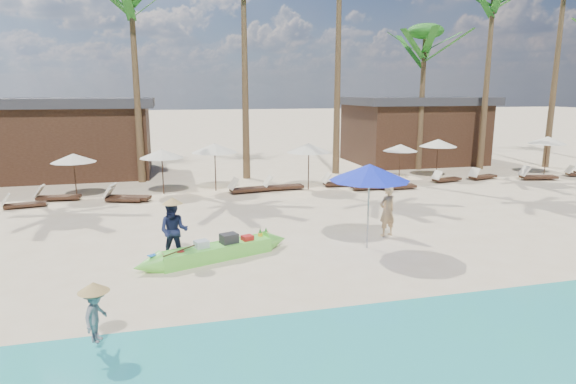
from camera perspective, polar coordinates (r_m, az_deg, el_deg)
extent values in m
plane|color=beige|center=(12.75, -3.94, -9.56)|extent=(240.00, 240.00, 0.00)
cube|color=tan|center=(8.40, 2.78, -21.66)|extent=(240.00, 4.50, 0.01)
cube|color=#66DB42|center=(13.84, -8.51, -7.05)|extent=(3.31, 1.74, 0.39)
cube|color=white|center=(13.83, -8.51, -6.98)|extent=(2.82, 1.40, 0.18)
cube|color=#262628|center=(13.92, -7.00, -5.65)|extent=(0.56, 0.50, 0.36)
cube|color=silver|center=(13.64, -10.21, -6.27)|extent=(0.44, 0.41, 0.29)
cube|color=red|center=(14.15, -4.84, -5.59)|extent=(0.38, 0.35, 0.23)
cylinder|color=red|center=(13.45, -12.62, -7.07)|extent=(0.23, 0.23, 0.09)
cylinder|color=#262628|center=(13.28, -13.50, -7.39)|extent=(0.21, 0.21, 0.08)
sphere|color=#CAB77E|center=(13.21, -14.86, -7.33)|extent=(0.19, 0.19, 0.19)
cylinder|color=yellow|center=(14.51, -3.31, -5.21)|extent=(0.14, 0.14, 0.19)
cylinder|color=yellow|center=(14.61, -2.61, -5.08)|extent=(0.14, 0.14, 0.19)
imported|color=tan|center=(15.97, 11.67, -2.21)|extent=(0.70, 0.56, 1.68)
imported|color=#161D3C|center=(13.78, -13.38, -4.53)|extent=(0.94, 0.81, 1.68)
imported|color=gray|center=(9.59, -21.82, -13.38)|extent=(0.58, 0.75, 1.02)
cylinder|color=#99999E|center=(14.51, 9.49, -1.87)|extent=(0.05, 0.05, 2.50)
cone|color=#1629D5|center=(14.29, 9.64, 2.33)|extent=(2.39, 2.39, 0.49)
cube|color=#3A2417|center=(22.32, -28.71, -1.31)|extent=(1.60, 0.76, 0.11)
cube|color=beige|center=(22.34, -30.51, -0.78)|extent=(0.43, 0.55, 0.45)
cylinder|color=#3A2417|center=(23.24, -23.92, 1.68)|extent=(0.05, 0.05, 1.93)
cone|color=beige|center=(23.13, -24.09, 3.71)|extent=(1.93, 1.93, 0.39)
cube|color=#3A2417|center=(23.10, -25.52, -0.56)|extent=(1.80, 0.72, 0.12)
cube|color=beige|center=(23.27, -27.42, 0.13)|extent=(0.44, 0.60, 0.51)
cube|color=#3A2417|center=(21.73, -18.80, -0.80)|extent=(1.63, 0.99, 0.11)
cube|color=beige|center=(21.96, -20.48, -0.06)|extent=(0.50, 0.59, 0.45)
cylinder|color=#3A2417|center=(22.82, -14.64, 2.26)|extent=(0.05, 0.05, 2.02)
cone|color=beige|center=(22.70, -14.75, 4.43)|extent=(2.02, 2.02, 0.40)
cube|color=#3A2417|center=(21.87, -18.37, -0.62)|extent=(1.94, 1.18, 0.13)
cube|color=beige|center=(22.14, -20.35, 0.25)|extent=(0.59, 0.70, 0.54)
cylinder|color=#3A2417|center=(23.07, -8.62, 2.85)|extent=(0.06, 0.06, 2.21)
cone|color=beige|center=(22.94, -8.69, 5.19)|extent=(2.21, 2.21, 0.44)
cube|color=#3A2417|center=(22.59, -4.46, 0.34)|extent=(1.97, 0.91, 0.13)
cube|color=beige|center=(22.28, -6.50, 1.02)|extent=(0.52, 0.67, 0.55)
cube|color=#3A2417|center=(23.13, -0.46, 0.63)|extent=(1.84, 0.65, 0.13)
cube|color=beige|center=(22.87, -2.40, 1.31)|extent=(0.43, 0.60, 0.53)
cylinder|color=#3A2417|center=(23.14, 2.44, 2.95)|extent=(0.05, 0.05, 2.17)
cone|color=beige|center=(23.01, 2.46, 5.25)|extent=(2.17, 2.17, 0.43)
cube|color=#3A2417|center=(24.18, 6.29, 1.03)|extent=(1.73, 0.58, 0.12)
cube|color=beige|center=(23.88, 4.59, 1.67)|extent=(0.39, 0.56, 0.50)
cube|color=#3A2417|center=(23.52, 9.70, 0.64)|extent=(1.81, 0.60, 0.13)
cube|color=beige|center=(23.14, 7.93, 1.32)|extent=(0.41, 0.59, 0.53)
cylinder|color=#3A2417|center=(26.47, 13.10, 3.42)|extent=(0.05, 0.05, 1.85)
cone|color=beige|center=(26.37, 13.18, 5.14)|extent=(1.85, 1.85, 0.37)
cube|color=#3A2417|center=(23.91, 12.92, 0.67)|extent=(1.72, 0.59, 0.12)
cube|color=beige|center=(23.53, 11.30, 1.32)|extent=(0.39, 0.56, 0.50)
cylinder|color=#3A2417|center=(27.69, 17.26, 3.77)|extent=(0.05, 0.05, 2.05)
cone|color=beige|center=(27.59, 17.37, 5.58)|extent=(2.05, 2.05, 0.41)
cube|color=#3A2417|center=(26.54, 18.32, 1.43)|extent=(1.67, 0.84, 0.11)
cube|color=beige|center=(26.01, 17.25, 1.93)|extent=(0.46, 0.58, 0.47)
cube|color=#3A2417|center=(28.05, 22.12, 1.70)|extent=(1.75, 0.95, 0.12)
cube|color=beige|center=(27.43, 21.21, 2.19)|extent=(0.50, 0.62, 0.49)
cylinder|color=#3A2417|center=(31.14, 28.25, 3.78)|extent=(0.05, 0.05, 2.11)
cone|color=beige|center=(31.05, 28.41, 5.43)|extent=(2.11, 2.11, 0.42)
cube|color=#3A2417|center=(29.09, 27.57, 1.60)|extent=(1.95, 0.95, 0.13)
cube|color=beige|center=(28.63, 26.21, 2.25)|extent=(0.53, 0.67, 0.55)
cube|color=beige|center=(31.05, 30.40, 2.33)|extent=(0.47, 0.58, 0.45)
cone|color=brown|center=(26.00, -17.55, 12.14)|extent=(0.40, 0.40, 10.08)
cone|color=brown|center=(26.07, -5.14, 13.92)|extent=(0.40, 0.40, 11.26)
cone|color=brown|center=(27.83, 5.95, 15.73)|extent=(0.40, 0.40, 13.16)
cone|color=brown|center=(30.17, 15.55, 10.23)|extent=(0.40, 0.40, 8.07)
ellipsoid|color=#236D1B|center=(30.36, 15.99, 17.85)|extent=(2.08, 2.08, 0.88)
cone|color=brown|center=(31.51, 22.50, 12.15)|extent=(0.40, 0.40, 10.64)
cone|color=brown|center=(34.14, 29.19, 12.85)|extent=(0.40, 0.40, 12.26)
cube|color=#3A2417|center=(29.90, -25.81, 5.37)|extent=(10.00, 6.00, 3.80)
cube|color=#2D2D33|center=(29.78, -26.18, 9.47)|extent=(10.80, 6.60, 0.50)
cube|color=#3A2417|center=(33.45, 14.55, 6.72)|extent=(8.00, 6.00, 3.80)
cube|color=#2D2D33|center=(33.34, 14.75, 10.40)|extent=(8.80, 6.60, 0.50)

